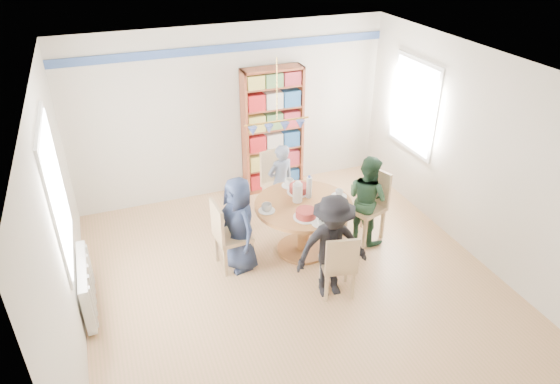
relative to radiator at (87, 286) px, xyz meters
name	(u,v)px	position (x,y,z in m)	size (l,w,h in m)	color
ground	(291,277)	(2.42, -0.30, -0.35)	(5.00, 5.00, 0.00)	tan
room_shell	(247,137)	(2.16, 0.57, 1.30)	(5.00, 5.00, 5.00)	white
radiator	(87,286)	(0.00, 0.00, 0.00)	(0.12, 1.00, 0.60)	silver
dining_table	(303,216)	(2.79, 0.20, 0.21)	(1.30, 1.30, 0.75)	olive
chair_left	(227,233)	(1.73, 0.21, 0.19)	(0.46, 0.46, 0.97)	tan
chair_right	(370,201)	(3.80, 0.21, 0.21)	(0.58, 0.58, 1.03)	tan
chair_far	(278,180)	(2.82, 1.24, 0.22)	(0.54, 0.54, 1.03)	tan
chair_near	(339,263)	(2.82, -0.81, 0.14)	(0.47, 0.47, 0.89)	tan
person_left	(239,224)	(1.89, 0.17, 0.30)	(0.63, 0.41, 1.29)	#1C253E
person_right	(367,199)	(3.73, 0.18, 0.29)	(0.62, 0.48, 1.28)	#1C3823
person_far	(281,182)	(2.81, 1.11, 0.25)	(0.44, 0.29, 1.20)	gray
person_near	(332,247)	(2.76, -0.73, 0.33)	(0.87, 0.50, 1.35)	black
bookshelf	(273,132)	(3.03, 2.04, 0.66)	(0.97, 0.29, 2.04)	brown
tableware	(301,198)	(2.76, 0.22, 0.47)	(1.24, 1.24, 0.33)	white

